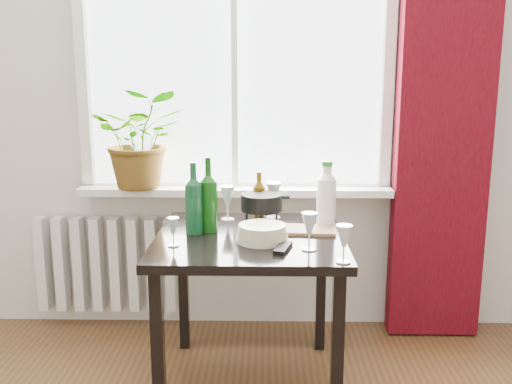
{
  "coord_description": "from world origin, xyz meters",
  "views": [
    {
      "loc": [
        0.18,
        -0.95,
        1.47
      ],
      "look_at": [
        0.13,
        1.55,
        0.94
      ],
      "focal_mm": 40.0,
      "sensor_mm": 36.0,
      "label": 1
    }
  ],
  "objects_px": {
    "wineglass_front_right": "(309,231)",
    "wineglass_front_left": "(173,232)",
    "plate_stack": "(262,233)",
    "table": "(250,255)",
    "wine_bottle_left": "(194,197)",
    "wineglass_back_left": "(228,203)",
    "wineglass_far_right": "(344,243)",
    "wine_bottle_right": "(209,194)",
    "bottle_amber": "(259,196)",
    "tv_remote": "(283,248)",
    "wineglass_back_center": "(273,200)",
    "potted_plant": "(141,139)",
    "radiator": "(107,264)",
    "fondue_pot": "(262,210)",
    "cutting_board": "(308,230)",
    "cleaning_bottle": "(326,193)"
  },
  "relations": [
    {
      "from": "wine_bottle_right",
      "to": "wineglass_front_left",
      "type": "height_order",
      "value": "wine_bottle_right"
    },
    {
      "from": "table",
      "to": "cutting_board",
      "type": "distance_m",
      "value": 0.3
    },
    {
      "from": "wine_bottle_right",
      "to": "wineglass_back_left",
      "type": "height_order",
      "value": "wine_bottle_right"
    },
    {
      "from": "cutting_board",
      "to": "wineglass_back_left",
      "type": "bearing_deg",
      "value": 152.33
    },
    {
      "from": "tv_remote",
      "to": "wineglass_far_right",
      "type": "bearing_deg",
      "value": -19.83
    },
    {
      "from": "radiator",
      "to": "wineglass_back_left",
      "type": "xyz_separation_m",
      "value": [
        0.73,
        -0.35,
        0.45
      ]
    },
    {
      "from": "fondue_pot",
      "to": "cutting_board",
      "type": "relative_size",
      "value": 0.89
    },
    {
      "from": "wineglass_front_right",
      "to": "plate_stack",
      "type": "relative_size",
      "value": 0.72
    },
    {
      "from": "radiator",
      "to": "fondue_pot",
      "type": "height_order",
      "value": "fondue_pot"
    },
    {
      "from": "wineglass_front_right",
      "to": "tv_remote",
      "type": "distance_m",
      "value": 0.13
    },
    {
      "from": "wine_bottle_left",
      "to": "wineglass_far_right",
      "type": "xyz_separation_m",
      "value": [
        0.63,
        -0.41,
        -0.09
      ]
    },
    {
      "from": "potted_plant",
      "to": "wineglass_back_center",
      "type": "xyz_separation_m",
      "value": [
        0.72,
        -0.25,
        -0.28
      ]
    },
    {
      "from": "plate_stack",
      "to": "wine_bottle_right",
      "type": "bearing_deg",
      "value": 147.14
    },
    {
      "from": "fondue_pot",
      "to": "cutting_board",
      "type": "bearing_deg",
      "value": -43.18
    },
    {
      "from": "table",
      "to": "wine_bottle_left",
      "type": "relative_size",
      "value": 2.52
    },
    {
      "from": "bottle_amber",
      "to": "plate_stack",
      "type": "height_order",
      "value": "bottle_amber"
    },
    {
      "from": "wine_bottle_right",
      "to": "bottle_amber",
      "type": "height_order",
      "value": "wine_bottle_right"
    },
    {
      "from": "cutting_board",
      "to": "fondue_pot",
      "type": "bearing_deg",
      "value": 154.7
    },
    {
      "from": "wine_bottle_left",
      "to": "bottle_amber",
      "type": "relative_size",
      "value": 1.34
    },
    {
      "from": "wineglass_front_left",
      "to": "tv_remote",
      "type": "height_order",
      "value": "wineglass_front_left"
    },
    {
      "from": "potted_plant",
      "to": "cutting_board",
      "type": "distance_m",
      "value": 1.07
    },
    {
      "from": "wineglass_far_right",
      "to": "wineglass_front_left",
      "type": "relative_size",
      "value": 1.22
    },
    {
      "from": "wine_bottle_left",
      "to": "tv_remote",
      "type": "xyz_separation_m",
      "value": [
        0.4,
        -0.25,
        -0.16
      ]
    },
    {
      "from": "wineglass_front_right",
      "to": "wineglass_back_center",
      "type": "relative_size",
      "value": 0.86
    },
    {
      "from": "wine_bottle_right",
      "to": "tv_remote",
      "type": "relative_size",
      "value": 2.21
    },
    {
      "from": "cleaning_bottle",
      "to": "wineglass_front_right",
      "type": "height_order",
      "value": "cleaning_bottle"
    },
    {
      "from": "bottle_amber",
      "to": "potted_plant",
      "type": "bearing_deg",
      "value": 155.02
    },
    {
      "from": "radiator",
      "to": "wine_bottle_right",
      "type": "bearing_deg",
      "value": -40.54
    },
    {
      "from": "plate_stack",
      "to": "tv_remote",
      "type": "distance_m",
      "value": 0.15
    },
    {
      "from": "fondue_pot",
      "to": "tv_remote",
      "type": "bearing_deg",
      "value": -94.18
    },
    {
      "from": "bottle_amber",
      "to": "wineglass_front_left",
      "type": "bearing_deg",
      "value": -129.37
    },
    {
      "from": "wineglass_far_right",
      "to": "tv_remote",
      "type": "height_order",
      "value": "wineglass_far_right"
    },
    {
      "from": "wineglass_front_right",
      "to": "wine_bottle_right",
      "type": "bearing_deg",
      "value": 147.78
    },
    {
      "from": "cleaning_bottle",
      "to": "wineglass_front_right",
      "type": "bearing_deg",
      "value": -105.43
    },
    {
      "from": "plate_stack",
      "to": "cutting_board",
      "type": "distance_m",
      "value": 0.27
    },
    {
      "from": "wineglass_back_center",
      "to": "tv_remote",
      "type": "relative_size",
      "value": 1.18
    },
    {
      "from": "table",
      "to": "fondue_pot",
      "type": "relative_size",
      "value": 3.71
    },
    {
      "from": "table",
      "to": "wineglass_front_left",
      "type": "bearing_deg",
      "value": -152.05
    },
    {
      "from": "potted_plant",
      "to": "bottle_amber",
      "type": "xyz_separation_m",
      "value": [
        0.64,
        -0.3,
        -0.25
      ]
    },
    {
      "from": "table",
      "to": "plate_stack",
      "type": "height_order",
      "value": "plate_stack"
    },
    {
      "from": "wine_bottle_left",
      "to": "cutting_board",
      "type": "relative_size",
      "value": 1.31
    },
    {
      "from": "wineglass_front_right",
      "to": "fondue_pot",
      "type": "height_order",
      "value": "wineglass_front_right"
    },
    {
      "from": "wineglass_back_left",
      "to": "wineglass_far_right",
      "type": "bearing_deg",
      "value": -52.6
    },
    {
      "from": "bottle_amber",
      "to": "cleaning_bottle",
      "type": "relative_size",
      "value": 0.78
    },
    {
      "from": "radiator",
      "to": "wineglass_front_left",
      "type": "xyz_separation_m",
      "value": [
        0.53,
        -0.8,
        0.42
      ]
    },
    {
      "from": "wineglass_front_right",
      "to": "wineglass_back_left",
      "type": "distance_m",
      "value": 0.62
    },
    {
      "from": "wineglass_front_right",
      "to": "wineglass_front_left",
      "type": "relative_size",
      "value": 1.28
    },
    {
      "from": "plate_stack",
      "to": "wineglass_far_right",
      "type": "bearing_deg",
      "value": -41.14
    },
    {
      "from": "wineglass_front_right",
      "to": "plate_stack",
      "type": "bearing_deg",
      "value": 148.6
    },
    {
      "from": "wineglass_back_left",
      "to": "plate_stack",
      "type": "bearing_deg",
      "value": -64.47
    }
  ]
}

